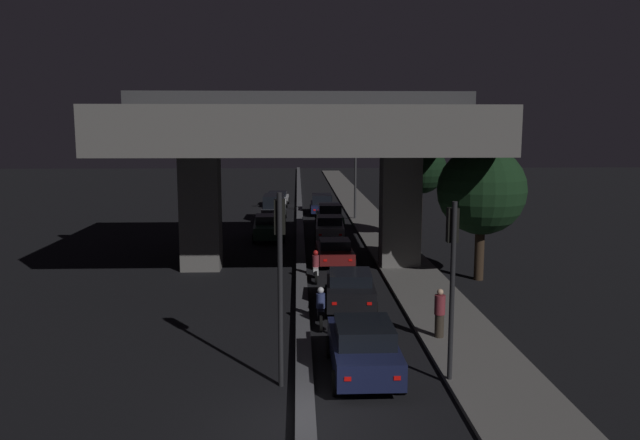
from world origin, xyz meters
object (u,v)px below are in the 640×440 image
car_dark_blue_lead (363,347)px  motorcycle_white_filtering_mid (316,268)px  car_dark_red_third (335,251)px  car_dark_green_lead_oncoming (269,227)px  traffic_light_right_of_median (452,260)px  car_dark_blue_sixth (322,204)px  car_silver_fourth (330,228)px  street_lamp (352,159)px  car_white_third_oncoming (277,198)px  motorcycle_black_filtering_near (321,310)px  car_grey_second_oncoming (274,207)px  traffic_light_left_of_median (280,256)px  car_dark_green_fifth (329,214)px  pedestrian_on_sidewalk (440,313)px  car_black_second (350,289)px

car_dark_blue_lead → motorcycle_white_filtering_mid: bearing=4.8°
car_dark_red_third → car_dark_green_lead_oncoming: size_ratio=0.89×
traffic_light_right_of_median → car_dark_blue_sixth: bearing=93.6°
car_dark_blue_sixth → car_silver_fourth: bearing=-179.2°
street_lamp → car_dark_blue_sixth: 5.77m
car_dark_red_third → car_white_third_oncoming: (-3.84, 25.54, 0.02)m
car_dark_blue_lead → motorcycle_black_filtering_near: bearing=12.8°
motorcycle_white_filtering_mid → car_white_third_oncoming: bearing=5.4°
street_lamp → car_silver_fourth: (-2.16, -8.91, -3.97)m
traffic_light_right_of_median → car_dark_green_lead_oncoming: size_ratio=1.09×
car_dark_green_lead_oncoming → car_dark_blue_lead: bearing=7.2°
car_dark_green_lead_oncoming → car_grey_second_oncoming: car_grey_second_oncoming is taller
traffic_light_left_of_median → car_grey_second_oncoming: bearing=92.5°
car_dark_blue_lead → motorcycle_black_filtering_near: (-1.07, 4.54, -0.22)m
traffic_light_left_of_median → car_grey_second_oncoming: traffic_light_left_of_median is taller
traffic_light_left_of_median → car_dark_red_third: 16.34m
car_white_third_oncoming → car_dark_red_third: bearing=11.2°
car_dark_blue_lead → car_silver_fourth: car_dark_blue_lead is taller
car_dark_red_third → car_dark_green_fifth: bearing=-2.8°
car_dark_red_third → car_white_third_oncoming: size_ratio=1.00×
car_silver_fourth → pedestrian_on_sidewalk: size_ratio=2.81×
car_white_third_oncoming → pedestrian_on_sidewalk: size_ratio=2.53×
car_dark_blue_lead → car_black_second: size_ratio=1.06×
car_black_second → car_dark_blue_sixth: 27.90m
car_silver_fourth → pedestrian_on_sidewalk: (2.71, -19.41, 0.17)m
motorcycle_white_filtering_mid → car_dark_red_third: bearing=-15.9°
motorcycle_black_filtering_near → traffic_light_left_of_median: bearing=166.6°
car_black_second → car_white_third_oncoming: car_black_second is taller
street_lamp → motorcycle_black_filtering_near: street_lamp is taller
car_silver_fourth → pedestrian_on_sidewalk: 19.60m
car_dark_green_lead_oncoming → motorcycle_black_filtering_near: 18.42m
traffic_light_right_of_median → motorcycle_white_filtering_mid: size_ratio=2.72×
car_dark_blue_sixth → street_lamp: bearing=-148.4°
car_white_third_oncoming → motorcycle_white_filtering_mid: bearing=7.9°
car_dark_red_third → car_white_third_oncoming: car_dark_red_third is taller
car_dark_blue_sixth → pedestrian_on_sidewalk: pedestrian_on_sidewalk is taller
car_grey_second_oncoming → pedestrian_on_sidewalk: (6.61, -28.16, -0.09)m
car_dark_green_fifth → car_white_third_oncoming: bearing=17.4°
traffic_light_right_of_median → motorcycle_white_filtering_mid: traffic_light_right_of_median is taller
car_black_second → car_grey_second_oncoming: 24.43m
traffic_light_right_of_median → car_dark_green_fifth: size_ratio=1.24×
street_lamp → car_black_second: size_ratio=1.99×
traffic_light_right_of_median → car_dark_blue_lead: size_ratio=1.19×
car_black_second → car_grey_second_oncoming: car_grey_second_oncoming is taller
traffic_light_left_of_median → motorcycle_white_filtering_mid: traffic_light_left_of_median is taller
traffic_light_right_of_median → car_black_second: size_ratio=1.27×
car_dark_green_fifth → motorcycle_black_filtering_near: (-1.52, -23.61, -0.24)m
street_lamp → car_black_second: (-2.14, -24.27, -3.98)m
traffic_light_right_of_median → car_dark_red_third: traffic_light_right_of_median is taller
traffic_light_left_of_median → car_dark_red_third: bearing=81.3°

